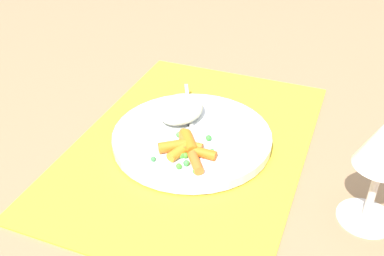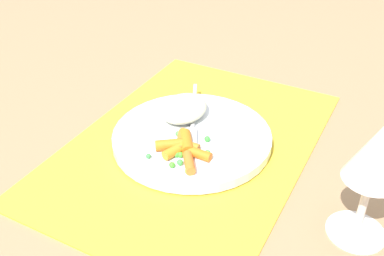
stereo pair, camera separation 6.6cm
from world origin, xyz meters
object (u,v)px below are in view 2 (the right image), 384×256
at_px(carrot_portion, 183,147).
at_px(fork, 193,119).
at_px(wine_glass, 376,159).
at_px(rice_mound, 184,108).
at_px(plate, 192,137).

distance_m(carrot_portion, fork, 0.09).
relative_size(carrot_portion, fork, 0.51).
xyz_separation_m(fork, wine_glass, (0.10, 0.29, 0.09)).
xyz_separation_m(carrot_portion, fork, (-0.08, -0.03, -0.00)).
bearing_deg(wine_glass, carrot_portion, -94.80).
xyz_separation_m(rice_mound, wine_glass, (0.11, 0.31, 0.08)).
relative_size(rice_mound, carrot_portion, 1.01).
bearing_deg(carrot_portion, rice_mound, -151.82).
bearing_deg(plate, fork, -154.45).
distance_m(plate, fork, 0.04).
height_order(plate, fork, fork).
height_order(fork, wine_glass, wine_glass).
bearing_deg(fork, wine_glass, 70.14).
distance_m(fork, wine_glass, 0.32).
relative_size(plate, wine_glass, 1.53).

